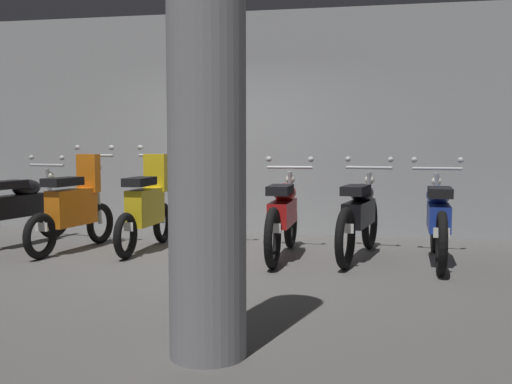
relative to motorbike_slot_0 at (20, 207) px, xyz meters
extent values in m
plane|color=#565451|center=(2.57, -0.59, -0.49)|extent=(80.00, 80.00, 0.00)
cube|color=#9EA0A3|center=(2.57, 1.74, 1.10)|extent=(16.00, 0.30, 3.18)
torus|color=black|center=(0.12, 0.61, -0.17)|extent=(0.22, 0.66, 0.65)
cube|color=black|center=(-0.01, -0.03, 0.02)|extent=(0.38, 0.86, 0.28)
ellipsoid|color=black|center=(0.03, 0.13, 0.24)|extent=(0.34, 0.48, 0.22)
cube|color=black|center=(-0.04, -0.20, 0.30)|extent=(0.34, 0.56, 0.10)
cylinder|color=#B7BABF|center=(0.10, 0.51, 0.52)|extent=(0.56, 0.14, 0.04)
sphere|color=#B7BABF|center=(-0.15, 0.56, 0.62)|extent=(0.07, 0.07, 0.07)
sphere|color=#B7BABF|center=(0.36, 0.46, 0.62)|extent=(0.07, 0.07, 0.07)
cylinder|color=#B7BABF|center=(0.11, 0.56, 0.15)|extent=(0.09, 0.17, 0.65)
sphere|color=silver|center=(0.11, 0.56, 0.37)|extent=(0.12, 0.12, 0.12)
torus|color=black|center=(0.95, 0.33, -0.23)|extent=(0.17, 0.54, 0.53)
torus|color=black|center=(0.76, -0.80, -0.23)|extent=(0.17, 0.54, 0.53)
cube|color=orange|center=(0.85, -0.24, 0.04)|extent=(0.34, 0.76, 0.44)
cube|color=orange|center=(0.91, 0.10, 0.44)|extent=(0.30, 0.16, 0.48)
cube|color=black|center=(0.83, -0.40, 0.36)|extent=(0.32, 0.55, 0.10)
cylinder|color=#B7BABF|center=(0.93, 0.24, 0.66)|extent=(0.56, 0.13, 0.04)
sphere|color=#B7BABF|center=(0.68, 0.28, 0.76)|extent=(0.07, 0.07, 0.07)
sphere|color=#B7BABF|center=(1.19, 0.20, 0.76)|extent=(0.07, 0.07, 0.07)
cylinder|color=#B7BABF|center=(0.94, 0.29, 0.19)|extent=(0.08, 0.15, 0.85)
sphere|color=silver|center=(0.94, 0.29, 0.51)|extent=(0.12, 0.12, 0.12)
cube|color=white|center=(0.77, -0.78, -0.13)|extent=(0.16, 0.04, 0.10)
torus|color=black|center=(1.73, 0.55, -0.23)|extent=(0.10, 0.53, 0.53)
torus|color=black|center=(1.70, -0.60, -0.23)|extent=(0.10, 0.53, 0.53)
cube|color=gold|center=(1.71, -0.02, 0.04)|extent=(0.24, 0.74, 0.44)
cube|color=gold|center=(1.72, 0.32, 0.44)|extent=(0.28, 0.13, 0.48)
cube|color=black|center=(1.71, -0.18, 0.36)|extent=(0.25, 0.53, 0.10)
cylinder|color=#B7BABF|center=(1.73, 0.46, 0.66)|extent=(0.56, 0.05, 0.04)
sphere|color=#B7BABF|center=(1.47, 0.47, 0.76)|extent=(0.07, 0.07, 0.07)
sphere|color=#B7BABF|center=(1.99, 0.45, 0.76)|extent=(0.07, 0.07, 0.07)
cylinder|color=#B7BABF|center=(1.73, 0.51, 0.19)|extent=(0.06, 0.15, 0.85)
sphere|color=silver|center=(1.73, 0.51, 0.51)|extent=(0.12, 0.12, 0.12)
cube|color=white|center=(1.70, -0.58, -0.13)|extent=(0.16, 0.02, 0.10)
torus|color=black|center=(2.48, 0.56, -0.23)|extent=(0.18, 0.54, 0.53)
torus|color=black|center=(2.67, -0.58, -0.23)|extent=(0.18, 0.54, 0.53)
cube|color=black|center=(2.57, -0.01, 0.04)|extent=(0.34, 0.76, 0.44)
cube|color=black|center=(2.52, 0.33, 0.44)|extent=(0.30, 0.17, 0.48)
cube|color=black|center=(2.60, -0.17, 0.36)|extent=(0.33, 0.55, 0.10)
cylinder|color=#B7BABF|center=(2.49, 0.47, 0.66)|extent=(0.56, 0.13, 0.04)
sphere|color=#B7BABF|center=(2.24, 0.42, 0.76)|extent=(0.07, 0.07, 0.07)
sphere|color=#B7BABF|center=(2.75, 0.51, 0.76)|extent=(0.07, 0.07, 0.07)
cylinder|color=#B7BABF|center=(2.48, 0.51, 0.19)|extent=(0.08, 0.16, 0.85)
sphere|color=silver|center=(2.48, 0.51, 0.51)|extent=(0.12, 0.12, 0.12)
cube|color=white|center=(2.67, -0.55, -0.13)|extent=(0.16, 0.04, 0.10)
torus|color=black|center=(3.44, 0.49, -0.17)|extent=(0.10, 0.65, 0.65)
torus|color=black|center=(3.43, -0.81, -0.17)|extent=(0.10, 0.65, 0.65)
cube|color=red|center=(3.43, -0.16, 0.02)|extent=(0.23, 0.83, 0.28)
ellipsoid|color=red|center=(3.44, -0.01, 0.24)|extent=(0.26, 0.44, 0.22)
cube|color=black|center=(3.43, -0.34, 0.30)|extent=(0.24, 0.52, 0.10)
cylinder|color=#B7BABF|center=(3.44, 0.38, 0.52)|extent=(0.56, 0.04, 0.04)
sphere|color=#B7BABF|center=(3.18, 0.39, 0.62)|extent=(0.07, 0.07, 0.07)
sphere|color=#B7BABF|center=(3.70, 0.38, 0.62)|extent=(0.07, 0.07, 0.07)
cylinder|color=#B7BABF|center=(3.44, 0.44, 0.15)|extent=(0.06, 0.16, 0.65)
sphere|color=silver|center=(3.44, 0.44, 0.37)|extent=(0.12, 0.12, 0.12)
cube|color=white|center=(3.43, -0.79, -0.07)|extent=(0.16, 0.01, 0.10)
torus|color=black|center=(4.41, 0.60, -0.17)|extent=(0.21, 0.66, 0.65)
torus|color=black|center=(4.17, -0.68, -0.17)|extent=(0.21, 0.66, 0.65)
cube|color=black|center=(4.29, -0.04, 0.02)|extent=(0.37, 0.86, 0.28)
ellipsoid|color=black|center=(4.32, 0.11, 0.24)|extent=(0.34, 0.48, 0.22)
cube|color=black|center=(4.26, -0.22, 0.30)|extent=(0.33, 0.56, 0.10)
cylinder|color=#B7BABF|center=(4.40, 0.49, 0.52)|extent=(0.56, 0.14, 0.04)
sphere|color=#B7BABF|center=(4.14, 0.54, 0.62)|extent=(0.07, 0.07, 0.07)
sphere|color=#B7BABF|center=(4.65, 0.45, 0.62)|extent=(0.07, 0.07, 0.07)
cylinder|color=#B7BABF|center=(4.41, 0.55, 0.15)|extent=(0.08, 0.17, 0.65)
sphere|color=silver|center=(4.41, 0.55, 0.37)|extent=(0.12, 0.12, 0.12)
cube|color=white|center=(4.18, -0.66, -0.07)|extent=(0.16, 0.04, 0.10)
torus|color=black|center=(5.19, 0.48, -0.17)|extent=(0.12, 0.65, 0.65)
torus|color=black|center=(5.12, -0.82, -0.17)|extent=(0.12, 0.65, 0.65)
cube|color=#1E389E|center=(5.15, -0.17, 0.02)|extent=(0.26, 0.84, 0.28)
ellipsoid|color=#1E389E|center=(5.16, -0.01, 0.24)|extent=(0.28, 0.45, 0.22)
cube|color=black|center=(5.15, -0.35, 0.30)|extent=(0.26, 0.53, 0.10)
cylinder|color=#B7BABF|center=(5.18, 0.38, 0.52)|extent=(0.56, 0.06, 0.04)
sphere|color=#B7BABF|center=(4.92, 0.39, 0.62)|extent=(0.07, 0.07, 0.07)
sphere|color=#B7BABF|center=(5.44, 0.37, 0.62)|extent=(0.07, 0.07, 0.07)
cylinder|color=#B7BABF|center=(5.18, 0.43, 0.15)|extent=(0.06, 0.16, 0.65)
sphere|color=silver|center=(5.18, 0.43, 0.37)|extent=(0.12, 0.12, 0.12)
cube|color=white|center=(5.12, -0.79, -0.07)|extent=(0.16, 0.02, 0.10)
cylinder|color=gray|center=(3.47, -3.44, 1.10)|extent=(0.47, 0.47, 3.18)
camera|label=1|loc=(4.46, -6.96, 0.82)|focal=42.36mm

